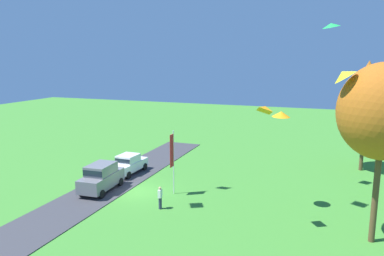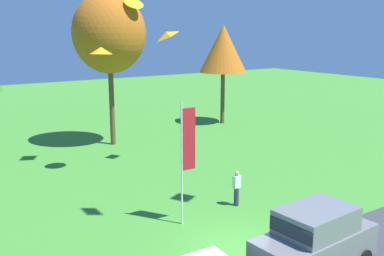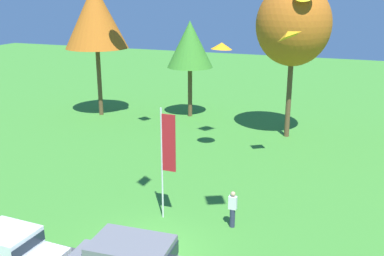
# 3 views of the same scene
# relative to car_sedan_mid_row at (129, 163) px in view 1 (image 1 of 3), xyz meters

# --- Properties ---
(ground_plane) EXTENTS (120.00, 120.00, 0.00)m
(ground_plane) POSITION_rel_car_sedan_mid_row_xyz_m (4.05, 3.10, -1.04)
(ground_plane) COLOR #3D842D
(pavement_strip) EXTENTS (36.00, 4.40, 0.06)m
(pavement_strip) POSITION_rel_car_sedan_mid_row_xyz_m (4.05, 0.17, -1.01)
(pavement_strip) COLOR #38383D
(pavement_strip) RESTS_ON ground
(car_sedan_mid_row) EXTENTS (4.46, 2.08, 1.84)m
(car_sedan_mid_row) POSITION_rel_car_sedan_mid_row_xyz_m (0.00, 0.00, 0.00)
(car_sedan_mid_row) COLOR white
(car_sedan_mid_row) RESTS_ON ground
(car_suv_far_end) EXTENTS (4.71, 2.27, 2.28)m
(car_suv_far_end) POSITION_rel_car_sedan_mid_row_xyz_m (4.98, 0.29, 0.25)
(car_suv_far_end) COLOR slate
(car_suv_far_end) RESTS_ON ground
(person_beside_suv) EXTENTS (0.36, 0.24, 1.71)m
(person_beside_suv) POSITION_rel_car_sedan_mid_row_xyz_m (6.66, 6.46, -0.16)
(person_beside_suv) COLOR #2D334C
(person_beside_suv) RESTS_ON ground
(tree_lone_near) EXTENTS (5.09, 5.09, 10.75)m
(tree_lone_near) POSITION_rel_car_sedan_mid_row_xyz_m (-9.13, 20.94, 7.13)
(tree_lone_near) COLOR brown
(tree_lone_near) RESTS_ON ground
(tree_far_right) EXTENTS (5.09, 5.09, 10.74)m
(tree_far_right) POSITION_rel_car_sedan_mid_row_xyz_m (6.71, 20.57, 6.88)
(tree_far_right) COLOR brown
(tree_far_right) RESTS_ON ground
(flag_banner) EXTENTS (0.71, 0.08, 5.28)m
(flag_banner) POSITION_rel_car_sedan_mid_row_xyz_m (3.64, 6.15, 2.30)
(flag_banner) COLOR silver
(flag_banner) RESTS_ON ground
(kite_delta_over_trees) EXTENTS (2.12, 2.13, 0.63)m
(kite_delta_over_trees) POSITION_rel_car_sedan_mid_row_xyz_m (-4.82, 17.36, 12.66)
(kite_delta_over_trees) COLOR green
(kite_delta_high_right) EXTENTS (1.34, 1.35, 1.05)m
(kite_delta_high_right) POSITION_rel_car_sedan_mid_row_xyz_m (7.58, 18.32, 8.98)
(kite_delta_high_right) COLOR yellow
(kite_diamond_trailing_tail) EXTENTS (1.29, 1.11, 0.73)m
(kite_diamond_trailing_tail) POSITION_rel_car_sedan_mid_row_xyz_m (7.40, 14.02, 6.85)
(kite_diamond_trailing_tail) COLOR orange
(kite_delta_mid_center) EXTENTS (1.81, 1.81, 0.45)m
(kite_delta_mid_center) POSITION_rel_car_sedan_mid_row_xyz_m (3.53, 14.51, 6.00)
(kite_delta_mid_center) COLOR orange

